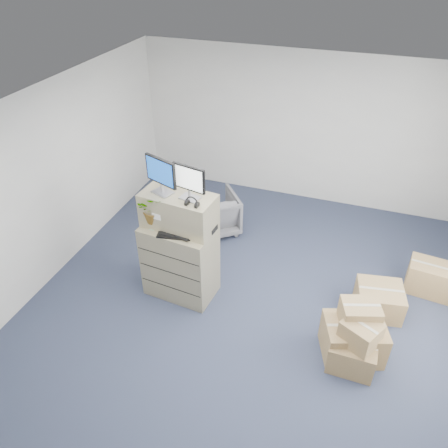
% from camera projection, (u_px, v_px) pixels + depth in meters
% --- Properties ---
extents(ground, '(7.00, 7.00, 0.00)m').
position_uv_depth(ground, '(241.00, 316.00, 6.08)').
color(ground, '#22293D').
rests_on(ground, ground).
extents(wall_back, '(6.00, 0.02, 2.80)m').
position_uv_depth(wall_back, '(300.00, 129.00, 8.00)').
color(wall_back, silver).
rests_on(wall_back, ground).
extents(filing_cabinet_lower, '(1.03, 0.69, 1.14)m').
position_uv_depth(filing_cabinet_lower, '(180.00, 261.00, 6.19)').
color(filing_cabinet_lower, '#978E68').
rests_on(filing_cabinet_lower, ground).
extents(filing_cabinet_upper, '(1.02, 0.58, 0.49)m').
position_uv_depth(filing_cabinet_upper, '(179.00, 211.00, 5.77)').
color(filing_cabinet_upper, '#978E68').
rests_on(filing_cabinet_upper, filing_cabinet_lower).
extents(monitor_left, '(0.48, 0.27, 0.50)m').
position_uv_depth(monitor_left, '(161.00, 174.00, 5.51)').
color(monitor_left, '#99999E').
rests_on(monitor_left, filing_cabinet_upper).
extents(monitor_right, '(0.46, 0.22, 0.46)m').
position_uv_depth(monitor_right, '(189.00, 181.00, 5.41)').
color(monitor_right, '#99999E').
rests_on(monitor_right, filing_cabinet_upper).
extents(headphones, '(0.17, 0.03, 0.17)m').
position_uv_depth(headphones, '(192.00, 202.00, 5.39)').
color(headphones, black).
rests_on(headphones, filing_cabinet_upper).
extents(keyboard, '(0.50, 0.28, 0.02)m').
position_uv_depth(keyboard, '(175.00, 235.00, 5.72)').
color(keyboard, black).
rests_on(keyboard, filing_cabinet_lower).
extents(mouse, '(0.13, 0.09, 0.04)m').
position_uv_depth(mouse, '(197.00, 238.00, 5.65)').
color(mouse, silver).
rests_on(mouse, filing_cabinet_lower).
extents(water_bottle, '(0.09, 0.09, 0.31)m').
position_uv_depth(water_bottle, '(184.00, 217.00, 5.81)').
color(water_bottle, '#9C9EA4').
rests_on(water_bottle, filing_cabinet_lower).
extents(phone_dock, '(0.07, 0.06, 0.14)m').
position_uv_depth(phone_dock, '(175.00, 224.00, 5.86)').
color(phone_dock, silver).
rests_on(phone_dock, filing_cabinet_lower).
extents(external_drive, '(0.25, 0.20, 0.07)m').
position_uv_depth(external_drive, '(207.00, 228.00, 5.81)').
color(external_drive, black).
rests_on(external_drive, filing_cabinet_lower).
extents(tissue_box, '(0.29, 0.18, 0.10)m').
position_uv_depth(tissue_box, '(203.00, 224.00, 5.74)').
color(tissue_box, '#3B85CA').
rests_on(tissue_box, external_drive).
extents(potted_plant, '(0.46, 0.49, 0.41)m').
position_uv_depth(potted_plant, '(154.00, 212.00, 5.76)').
color(potted_plant, '#8BA887').
rests_on(potted_plant, filing_cabinet_lower).
extents(office_chair, '(1.05, 1.04, 0.79)m').
position_uv_depth(office_chair, '(214.00, 211.00, 7.56)').
color(office_chair, slate).
rests_on(office_chair, ground).
extents(cardboard_boxes, '(1.76, 2.23, 0.81)m').
position_uv_depth(cardboard_boxes, '(377.00, 317.00, 5.70)').
color(cardboard_boxes, olive).
rests_on(cardboard_boxes, ground).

